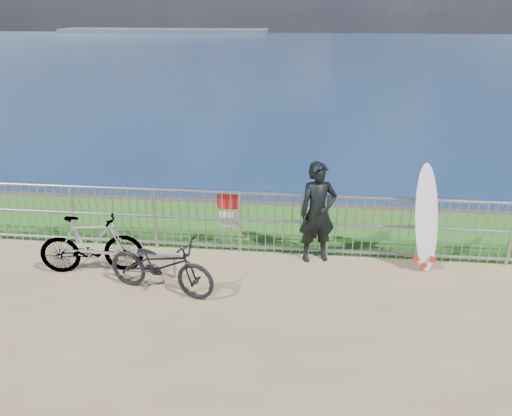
# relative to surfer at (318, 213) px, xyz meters

# --- Properties ---
(grass_strip) EXTENTS (120.00, 120.00, 0.00)m
(grass_strip) POSITION_rel_surfer_xyz_m (-0.82, 1.25, -0.85)
(grass_strip) COLOR #24611A
(grass_strip) RESTS_ON ground
(seascape) EXTENTS (260.00, 260.00, 5.00)m
(seascape) POSITION_rel_surfer_xyz_m (-44.57, 146.04, -4.89)
(seascape) COLOR brown
(seascape) RESTS_ON ground
(railing) EXTENTS (10.06, 0.10, 1.13)m
(railing) POSITION_rel_surfer_xyz_m (-0.81, 0.15, -0.28)
(railing) COLOR gray
(railing) RESTS_ON ground
(surfer) EXTENTS (0.72, 0.58, 1.72)m
(surfer) POSITION_rel_surfer_xyz_m (0.00, 0.00, 0.00)
(surfer) COLOR black
(surfer) RESTS_ON ground
(surfboard) EXTENTS (0.60, 0.58, 1.77)m
(surfboard) POSITION_rel_surfer_xyz_m (1.73, -0.10, -0.05)
(surfboard) COLOR white
(surfboard) RESTS_ON ground
(bicycle_near) EXTENTS (1.81, 0.98, 0.90)m
(bicycle_near) POSITION_rel_surfer_xyz_m (-2.30, -1.30, -0.41)
(bicycle_near) COLOR black
(bicycle_near) RESTS_ON ground
(bicycle_far) EXTENTS (1.69, 0.75, 0.98)m
(bicycle_far) POSITION_rel_surfer_xyz_m (-3.59, -0.82, -0.37)
(bicycle_far) COLOR black
(bicycle_far) RESTS_ON ground
(bike_rack) EXTENTS (1.97, 0.05, 0.41)m
(bike_rack) POSITION_rel_surfer_xyz_m (-3.11, -0.88, -0.52)
(bike_rack) COLOR gray
(bike_rack) RESTS_ON ground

